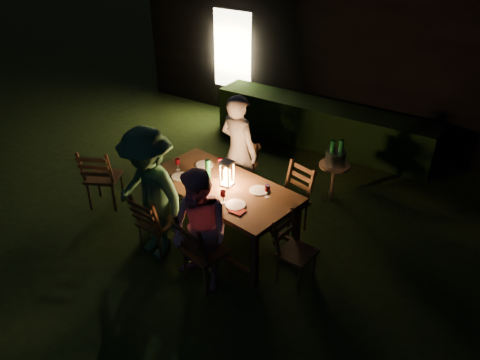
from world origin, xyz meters
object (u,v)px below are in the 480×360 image
Objects in this scene: person_opp_left at (150,195)px; bottle_bucket_a at (332,155)px; chair_far_left at (237,185)px; chair_end at (295,261)px; chair_far_right at (289,211)px; chair_near_left at (158,232)px; person_house_side at (239,151)px; chair_spare at (105,187)px; ice_bucket at (335,158)px; side_table at (334,169)px; lantern at (227,175)px; dining_table at (222,191)px; bottle_table at (208,169)px; person_opp_right at (200,232)px; chair_near_right at (205,261)px; bottle_bucket_b at (340,155)px.

person_opp_left is 2.79m from bottle_bucket_a.
chair_far_left is 1.14× the size of chair_end.
chair_far_left is 1.04× the size of chair_far_right.
person_house_side reaches higher than chair_near_left.
person_house_side reaches higher than chair_spare.
side_table is at bearing 180.00° from ice_bucket.
bottle_bucket_a is (0.77, 1.63, -0.23)m from lantern.
chair_far_right is 2.81m from chair_spare.
chair_end is (0.54, -0.87, -0.03)m from chair_far_right.
dining_table is 1.93m from ice_bucket.
person_opp_right is at bearing -58.98° from bottle_table.
dining_table is 2.38× the size of chair_end.
chair_end is at bearing 156.84° from chair_far_left.
chair_far_left reaches higher than side_table.
chair_far_left is at bearing 8.81° from chair_spare.
chair_near_right reaches higher than chair_far_right.
bottle_bucket_b is (0.05, 0.04, 0.23)m from side_table.
person_opp_left is at bearing -129.35° from lantern.
ice_bucket is at bearing 38.66° from bottle_bucket_a.
side_table is at bearing 56.08° from bottle_table.
chair_far_left reaches higher than chair_near_left.
person_opp_right is (0.63, -1.72, 0.47)m from chair_far_left.
bottle_table reaches higher than chair_near_right.
chair_far_left is 1.68× the size of side_table.
chair_spare is (-1.65, -1.13, 0.00)m from chair_far_left.
person_house_side is 1.11× the size of person_opp_right.
person_opp_right is (-0.01, -0.05, 0.48)m from chair_near_right.
person_opp_left is (-0.58, -0.73, 0.14)m from dining_table.
ice_bucket is (-0.33, 1.92, 0.46)m from chair_end.
chair_end is at bearing -81.73° from bottle_bucket_b.
chair_near_right is (0.32, -0.83, -0.46)m from dining_table.
bottle_table is (1.72, 0.34, 0.67)m from chair_spare.
bottle_bucket_a is at bearing 64.72° from lantern.
person_opp_right is at bearing 0.00° from person_opp_left.
chair_far_right is 3.59× the size of bottle_table.
chair_end is at bearing -24.02° from chair_spare.
chair_far_left is 1.62m from bottle_bucket_b.
chair_end is at bearing 46.35° from person_opp_right.
person_opp_left is (-0.27, -1.62, 0.03)m from person_house_side.
chair_end is at bearing -78.42° from bottle_bucket_a.
chair_far_left is 1.89m from person_opp_right.
side_table is at bearing 9.58° from chair_spare.
bottle_bucket_a is (-0.05, -0.04, 0.23)m from side_table.
person_house_side is at bearing 94.25° from bottle_table.
lantern is at bearing 51.84° from chair_near_left.
bottle_table is at bearing -180.00° from dining_table.
bottle_bucket_a is (1.08, 1.63, -0.21)m from bottle_table.
chair_near_right is 2.61m from bottle_bucket_a.
dining_table is 3.50× the size of side_table.
bottle_bucket_b is (1.50, 2.44, 0.50)m from chair_near_left.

